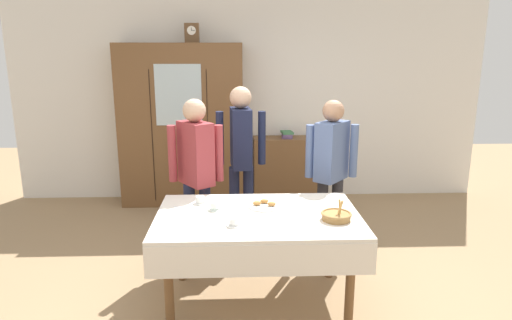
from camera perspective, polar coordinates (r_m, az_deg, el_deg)
ground_plane at (r=4.18m, az=0.11°, el=-15.73°), size 12.00×12.00×0.00m
back_wall at (r=6.32m, az=-0.88°, el=7.39°), size 6.40×0.10×2.70m
dining_table at (r=3.68m, az=0.27°, el=-8.51°), size 1.63×1.05×0.77m
wall_cabinet at (r=6.11m, az=-9.28°, el=4.29°), size 1.61×0.46×2.13m
mantel_clock at (r=6.01m, az=-8.05°, el=15.52°), size 0.18×0.11×0.24m
bookshelf_low at (r=6.29m, az=3.84°, el=-1.13°), size 0.90×0.35×0.88m
book_stack at (r=6.18m, az=3.91°, el=3.21°), size 0.16×0.22×0.09m
tea_cup_far_right at (r=3.77m, az=-5.14°, el=-5.86°), size 0.13×0.13×0.06m
tea_cup_far_left at (r=3.44m, az=-2.73°, el=-7.80°), size 0.13×0.13×0.06m
tea_cup_front_edge at (r=3.94m, az=-7.00°, el=-5.05°), size 0.13×0.13×0.06m
bread_basket at (r=3.60m, az=10.05°, el=-6.89°), size 0.24×0.24×0.16m
pastry_plate at (r=3.84m, az=1.07°, el=-5.68°), size 0.28×0.28×0.05m
spoon_near_right at (r=3.86m, az=6.23°, el=-5.82°), size 0.12×0.02×0.01m
spoon_front_edge at (r=3.89m, az=-9.13°, el=-5.75°), size 0.12×0.02×0.01m
person_near_right_end at (r=4.58m, az=9.42°, el=-0.33°), size 0.52×0.40×1.58m
person_behind_table_left at (r=4.79m, az=-1.89°, el=1.39°), size 0.52×0.38×1.69m
person_beside_shelf at (r=4.35m, az=-7.53°, el=-0.69°), size 0.52×0.41×1.61m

